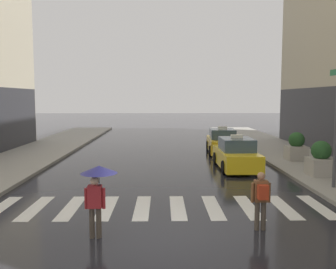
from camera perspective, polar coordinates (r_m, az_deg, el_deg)
ground_plane at (r=9.82m, az=-1.35°, el=-16.41°), size 160.00×160.00×0.00m
crosswalk_markings at (r=12.65m, az=-1.25°, el=-11.26°), size 11.30×2.80×0.01m
taxi_lead at (r=19.45m, az=10.56°, el=-3.17°), size 1.95×4.55×1.80m
taxi_second at (r=24.90m, az=8.42°, el=-1.19°), size 2.12×4.62×1.80m
pedestrian_with_umbrella at (r=9.82m, az=-10.92°, el=-7.23°), size 0.96×0.96×1.94m
pedestrian_with_backpack at (r=10.62m, az=14.29°, el=-9.33°), size 0.55×0.43×1.65m
planter_near_corner at (r=18.20m, az=22.70°, el=-3.66°), size 1.10×1.10×1.60m
planter_mid_block at (r=22.25m, az=19.36°, el=-1.90°), size 1.10×1.10×1.60m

